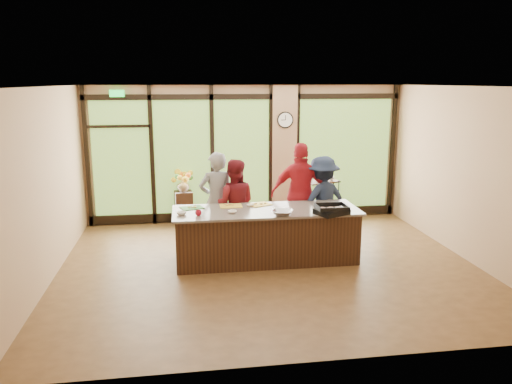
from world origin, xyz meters
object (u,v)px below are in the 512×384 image
object	(u,v)px
island_base	(266,236)
cook_left	(217,201)
flower_stand	(184,208)
bar_cart	(321,195)
roasting_pan	(332,212)
cook_right	(322,201)

from	to	relation	value
island_base	cook_left	bearing A→B (deg)	134.52
flower_stand	bar_cart	distance (m)	3.03
cook_left	roasting_pan	world-z (taller)	cook_left
cook_right	roasting_pan	xyz separation A→B (m)	(-0.18, -1.20, 0.11)
roasting_pan	bar_cart	xyz separation A→B (m)	(0.58, 2.70, -0.34)
island_base	cook_right	bearing A→B (deg)	31.19
cook_right	roasting_pan	distance (m)	1.22
island_base	cook_right	size ratio (longest dim) A/B	1.81
roasting_pan	bar_cart	distance (m)	2.78
roasting_pan	flower_stand	size ratio (longest dim) A/B	0.67
island_base	roasting_pan	world-z (taller)	roasting_pan
island_base	roasting_pan	bearing A→B (deg)	-24.56
cook_right	cook_left	bearing A→B (deg)	-21.67
cook_left	cook_right	bearing A→B (deg)	166.49
cook_left	roasting_pan	bearing A→B (deg)	133.76
bar_cart	cook_right	bearing A→B (deg)	-125.20
bar_cart	cook_left	bearing A→B (deg)	-169.76
flower_stand	bar_cart	xyz separation A→B (m)	(3.01, -0.22, 0.25)
roasting_pan	flower_stand	bearing A→B (deg)	105.08
flower_stand	cook_right	bearing A→B (deg)	-40.03
cook_left	flower_stand	xyz separation A→B (m)	(-0.61, 1.64, -0.54)
cook_right	roasting_pan	bearing A→B (deg)	62.12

